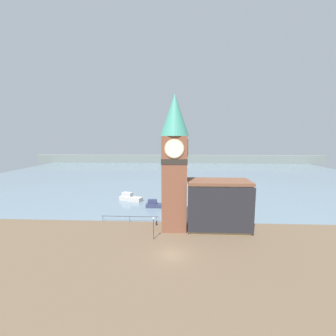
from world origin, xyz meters
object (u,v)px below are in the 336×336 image
Objects in this scene: boat_near at (155,204)px; lamp_post at (154,224)px; clock_tower at (175,159)px; boat_far at (130,198)px; mooring_bollard_near at (156,223)px; pier_building at (218,205)px.

boat_near is 16.63m from lamp_post.
clock_tower is 3.67× the size of boat_far.
clock_tower reaches higher than mooring_bollard_near.
clock_tower is at bearing 179.76° from pier_building.
boat_near is at bearing 97.42° from mooring_bollard_near.
mooring_bollard_near is (8.40, -16.11, -0.30)m from boat_far.
mooring_bollard_near is at bearing -40.62° from boat_far.
lamp_post is (8.52, -21.86, 1.83)m from boat_far.
boat_far is at bearing 111.30° from lamp_post.
boat_far is (-7.00, 5.41, 0.08)m from boat_near.
pier_building is at bearing 22.43° from lamp_post.
lamp_post is (1.52, -16.45, 1.91)m from boat_near.
boat_far is at bearing 141.66° from boat_near.
pier_building is at bearing -6.61° from mooring_bollard_near.
boat_far is 1.75× the size of lamp_post.
boat_near is at bearing 135.93° from pier_building.
pier_building is at bearing -0.24° from clock_tower.
boat_near is (-4.71, 11.94, -11.71)m from clock_tower.
boat_far is 23.53m from lamp_post.
lamp_post reaches higher than mooring_bollard_near.
clock_tower is at bearing -69.13° from boat_near.
pier_building is 1.70× the size of boat_far.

